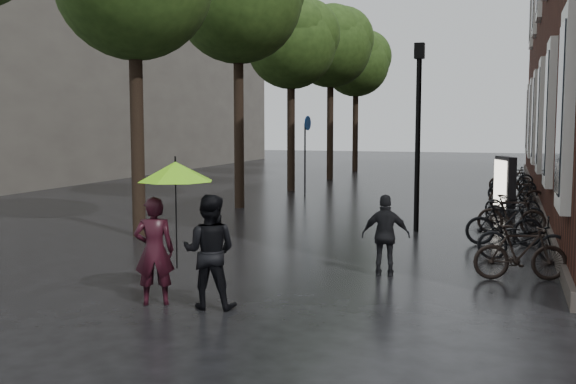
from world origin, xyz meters
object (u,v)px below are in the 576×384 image
at_px(person_burgundy, 154,251).
at_px(parked_bicycles, 513,200).
at_px(person_black, 209,251).
at_px(ad_lightbox, 505,186).
at_px(lamp_post, 418,118).
at_px(pedestrian_walking, 386,235).

distance_m(person_burgundy, parked_bicycles, 13.20).
xyz_separation_m(person_black, ad_lightbox, (4.12, 12.32, 0.03)).
height_order(person_black, ad_lightbox, ad_lightbox).
xyz_separation_m(person_burgundy, ad_lightbox, (5.00, 12.41, 0.06)).
bearing_deg(lamp_post, parked_bicycles, 56.73).
distance_m(person_burgundy, pedestrian_walking, 4.28).
relative_size(person_burgundy, parked_bicycles, 0.09).
bearing_deg(person_black, parked_bicycles, -119.14).
bearing_deg(person_burgundy, parked_bicycles, -138.47).
distance_m(person_burgundy, lamp_post, 9.15).
distance_m(pedestrian_walking, parked_bicycles, 9.34).
bearing_deg(person_black, person_burgundy, -3.13).
bearing_deg(lamp_post, person_black, -103.41).
height_order(pedestrian_walking, parked_bicycles, pedestrian_walking).
bearing_deg(ad_lightbox, person_black, -129.34).
height_order(parked_bicycles, lamp_post, lamp_post).
distance_m(person_black, parked_bicycles, 12.79).
height_order(pedestrian_walking, ad_lightbox, ad_lightbox).
height_order(person_burgundy, pedestrian_walking, person_burgundy).
bearing_deg(person_burgundy, pedestrian_walking, -159.66).
xyz_separation_m(person_burgundy, parked_bicycles, (5.27, 12.09, -0.34)).
height_order(person_black, parked_bicycles, person_black).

